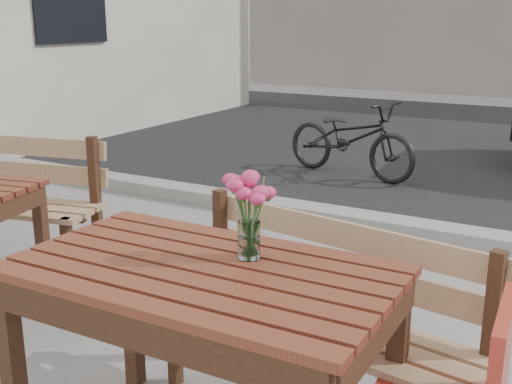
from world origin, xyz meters
TOP-DOWN VIEW (x-y plane):
  - street at (0.00, 5.06)m, footprint 30.00×8.12m
  - main_table at (-0.03, 0.05)m, footprint 1.32×0.78m
  - main_bench at (0.20, 0.60)m, footprint 1.45×0.64m
  - main_vase at (0.07, 0.19)m, footprint 0.17×0.17m
  - bicycle at (-1.24, 4.60)m, footprint 1.62×0.86m

SIDE VIEW (x-z plane):
  - street at x=0.00m, z-range -0.03..0.09m
  - bicycle at x=-1.24m, z-range 0.00..0.81m
  - main_bench at x=0.20m, z-range 0.09..0.97m
  - main_table at x=-0.03m, z-range 0.27..1.08m
  - main_vase at x=0.07m, z-range 0.85..1.16m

